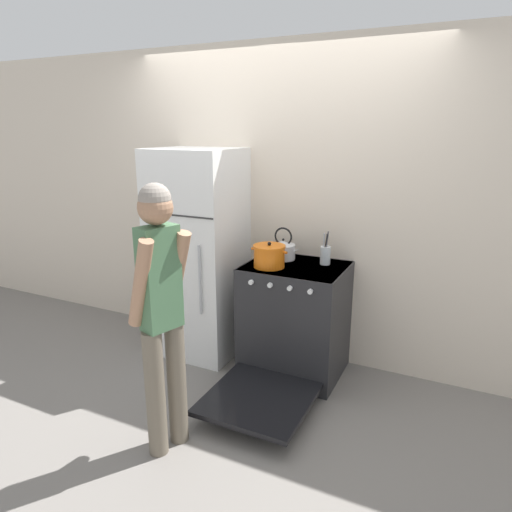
% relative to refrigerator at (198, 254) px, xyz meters
% --- Properties ---
extents(ground_plane, '(14.00, 14.00, 0.00)m').
position_rel_refrigerator_xyz_m(ground_plane, '(0.58, 0.30, -0.87)').
color(ground_plane, slate).
extents(wall_back, '(10.00, 0.06, 2.55)m').
position_rel_refrigerator_xyz_m(wall_back, '(0.58, 0.33, 0.41)').
color(wall_back, beige).
rests_on(wall_back, ground_plane).
extents(refrigerator, '(0.69, 0.63, 1.74)m').
position_rel_refrigerator_xyz_m(refrigerator, '(0.00, 0.00, 0.00)').
color(refrigerator, white).
rests_on(refrigerator, ground_plane).
extents(stove_range, '(0.75, 1.32, 0.89)m').
position_rel_refrigerator_xyz_m(stove_range, '(0.88, -0.04, -0.43)').
color(stove_range, '#232326').
rests_on(stove_range, ground_plane).
extents(dutch_oven_pot, '(0.29, 0.24, 0.19)m').
position_rel_refrigerator_xyz_m(dutch_oven_pot, '(0.71, -0.12, 0.10)').
color(dutch_oven_pot, orange).
rests_on(dutch_oven_pot, stove_range).
extents(tea_kettle, '(0.24, 0.19, 0.26)m').
position_rel_refrigerator_xyz_m(tea_kettle, '(0.72, 0.12, 0.10)').
color(tea_kettle, silver).
rests_on(tea_kettle, stove_range).
extents(utensil_jar, '(0.08, 0.08, 0.26)m').
position_rel_refrigerator_xyz_m(utensil_jar, '(1.07, 0.13, 0.09)').
color(utensil_jar, silver).
rests_on(utensil_jar, stove_range).
extents(person, '(0.32, 0.38, 1.62)m').
position_rel_refrigerator_xyz_m(person, '(0.52, -1.19, 0.05)').
color(person, '#6B6051').
rests_on(person, ground_plane).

